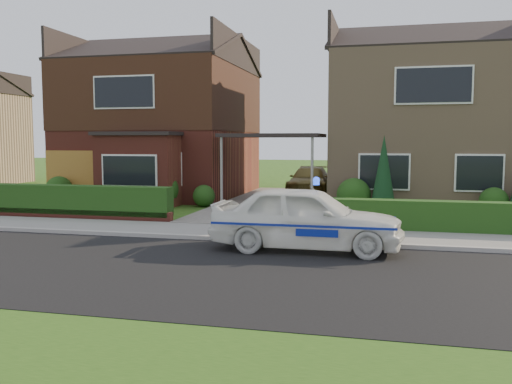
% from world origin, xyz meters
% --- Properties ---
extents(ground, '(120.00, 120.00, 0.00)m').
position_xyz_m(ground, '(0.00, 0.00, 0.00)').
color(ground, '#254913').
rests_on(ground, ground).
extents(road, '(60.00, 6.00, 0.02)m').
position_xyz_m(road, '(0.00, 0.00, 0.00)').
color(road, black).
rests_on(road, ground).
extents(kerb, '(60.00, 0.16, 0.12)m').
position_xyz_m(kerb, '(0.00, 3.05, 0.06)').
color(kerb, '#9E9993').
rests_on(kerb, ground).
extents(sidewalk, '(60.00, 2.00, 0.10)m').
position_xyz_m(sidewalk, '(0.00, 4.10, 0.05)').
color(sidewalk, slate).
rests_on(sidewalk, ground).
extents(driveway, '(3.80, 12.00, 0.12)m').
position_xyz_m(driveway, '(0.00, 11.00, 0.06)').
color(driveway, '#666059').
rests_on(driveway, ground).
extents(house_left, '(7.50, 9.53, 7.25)m').
position_xyz_m(house_left, '(-5.78, 13.90, 3.81)').
color(house_left, maroon).
rests_on(house_left, ground).
extents(house_right, '(7.50, 8.06, 7.25)m').
position_xyz_m(house_right, '(5.80, 13.99, 3.66)').
color(house_right, tan).
rests_on(house_right, ground).
extents(carport_link, '(3.80, 3.00, 2.77)m').
position_xyz_m(carport_link, '(0.00, 10.95, 2.66)').
color(carport_link, black).
rests_on(carport_link, ground).
extents(garage_door, '(2.20, 0.10, 2.10)m').
position_xyz_m(garage_door, '(-8.25, 9.96, 1.05)').
color(garage_door, brown).
rests_on(garage_door, ground).
extents(dwarf_wall, '(7.70, 0.25, 0.36)m').
position_xyz_m(dwarf_wall, '(-5.80, 5.30, 0.18)').
color(dwarf_wall, maroon).
rests_on(dwarf_wall, ground).
extents(hedge_left, '(7.50, 0.55, 0.90)m').
position_xyz_m(hedge_left, '(-5.80, 5.45, 0.00)').
color(hedge_left, '#173410').
rests_on(hedge_left, ground).
extents(hedge_right, '(7.50, 0.55, 0.80)m').
position_xyz_m(hedge_right, '(5.80, 5.35, 0.00)').
color(hedge_right, '#173410').
rests_on(hedge_right, ground).
extents(shrub_left_far, '(1.08, 1.08, 1.08)m').
position_xyz_m(shrub_left_far, '(-8.50, 9.50, 0.54)').
color(shrub_left_far, '#173410').
rests_on(shrub_left_far, ground).
extents(shrub_left_mid, '(1.32, 1.32, 1.32)m').
position_xyz_m(shrub_left_mid, '(-4.00, 9.30, 0.66)').
color(shrub_left_mid, '#173410').
rests_on(shrub_left_mid, ground).
extents(shrub_left_near, '(0.84, 0.84, 0.84)m').
position_xyz_m(shrub_left_near, '(-2.40, 9.60, 0.42)').
color(shrub_left_near, '#173410').
rests_on(shrub_left_near, ground).
extents(shrub_right_near, '(1.20, 1.20, 1.20)m').
position_xyz_m(shrub_right_near, '(3.20, 9.40, 0.60)').
color(shrub_right_near, '#173410').
rests_on(shrub_right_near, ground).
extents(shrub_right_mid, '(0.96, 0.96, 0.96)m').
position_xyz_m(shrub_right_mid, '(7.80, 9.50, 0.48)').
color(shrub_right_mid, '#173410').
rests_on(shrub_right_mid, ground).
extents(conifer_a, '(0.90, 0.90, 2.60)m').
position_xyz_m(conifer_a, '(4.20, 9.20, 1.30)').
color(conifer_a, black).
rests_on(conifer_a, ground).
extents(police_car, '(3.99, 4.35, 1.64)m').
position_xyz_m(police_car, '(2.52, 2.40, 0.74)').
color(police_car, white).
rests_on(police_car, ground).
extents(driveway_car, '(1.72, 4.17, 1.21)m').
position_xyz_m(driveway_car, '(1.00, 14.23, 0.72)').
color(driveway_car, brown).
rests_on(driveway_car, driveway).
extents(potted_plant_a, '(0.39, 0.30, 0.69)m').
position_xyz_m(potted_plant_a, '(-6.70, 8.08, 0.34)').
color(potted_plant_a, gray).
rests_on(potted_plant_a, ground).
extents(potted_plant_b, '(0.56, 0.55, 0.79)m').
position_xyz_m(potted_plant_b, '(-4.26, 6.34, 0.39)').
color(potted_plant_b, gray).
rests_on(potted_plant_b, ground).
extents(potted_plant_c, '(0.55, 0.55, 0.81)m').
position_xyz_m(potted_plant_c, '(-2.50, 6.00, 0.40)').
color(potted_plant_c, gray).
rests_on(potted_plant_c, ground).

